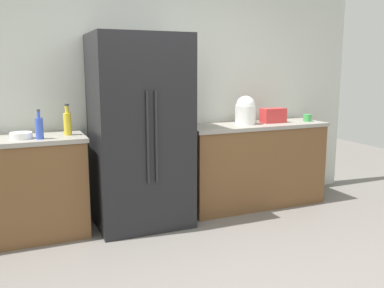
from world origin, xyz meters
The scene contains 11 objects.
kitchen_back_panel centered at (0.00, 1.94, 1.32)m, with size 5.31×0.10×2.65m, color silver.
counter_left centered at (-1.41, 1.59, 0.47)m, with size 1.41×0.61×0.94m.
counter_right centered at (1.17, 1.59, 0.47)m, with size 1.63×0.61×0.94m.
refrigerator centered at (-0.18, 1.51, 0.94)m, with size 0.90×0.75×1.87m.
toaster centered at (1.41, 1.57, 1.02)m, with size 0.28×0.15×0.16m, color red.
rice_cooker centered at (1.05, 1.58, 1.09)m, with size 0.23×0.23×0.31m.
bottle_a centered at (-0.85, 1.57, 1.05)m, with size 0.07×0.07×0.29m.
bottle_b centered at (-1.11, 1.43, 1.04)m, with size 0.07×0.07×0.26m.
cup_a centered at (1.84, 1.51, 0.98)m, with size 0.09×0.09×0.08m, color green.
cup_b centered at (1.21, 1.71, 0.98)m, with size 0.07×0.07×0.09m, color brown.
bowl_a centered at (-1.26, 1.51, 0.97)m, with size 0.19×0.19×0.06m, color white.
Camera 1 is at (-1.33, -2.43, 1.55)m, focal length 39.42 mm.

